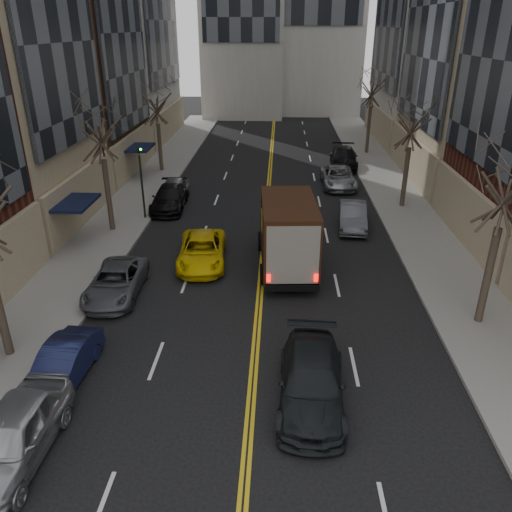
% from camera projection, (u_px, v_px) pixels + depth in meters
% --- Properties ---
extents(sidewalk_left, '(4.00, 66.00, 0.15)m').
position_uv_depth(sidewalk_left, '(141.00, 193.00, 35.18)').
color(sidewalk_left, slate).
rests_on(sidewalk_left, ground).
extents(sidewalk_right, '(4.00, 66.00, 0.15)m').
position_uv_depth(sidewalk_right, '(398.00, 197.00, 34.41)').
color(sidewalk_right, slate).
rests_on(sidewalk_right, ground).
extents(tree_lf_mid, '(3.20, 3.20, 8.91)m').
position_uv_depth(tree_lf_mid, '(98.00, 115.00, 26.08)').
color(tree_lf_mid, '#382D23').
rests_on(tree_lf_mid, sidewalk_left).
extents(tree_lf_far, '(3.20, 3.20, 8.12)m').
position_uv_depth(tree_lf_far, '(156.00, 95.00, 38.10)').
color(tree_lf_far, '#382D23').
rests_on(tree_lf_far, sidewalk_left).
extents(tree_rt_near, '(3.20, 3.20, 8.71)m').
position_uv_depth(tree_rt_near, '(512.00, 165.00, 17.23)').
color(tree_rt_near, '#382D23').
rests_on(tree_rt_near, sidewalk_right).
extents(tree_rt_mid, '(3.20, 3.20, 8.32)m').
position_uv_depth(tree_rt_mid, '(414.00, 111.00, 30.04)').
color(tree_rt_mid, '#382D23').
rests_on(tree_rt_mid, sidewalk_right).
extents(tree_rt_far, '(3.20, 3.20, 9.11)m').
position_uv_depth(tree_rt_far, '(373.00, 77.00, 43.39)').
color(tree_rt_far, '#382D23').
rests_on(tree_rt_far, sidewalk_right).
extents(traffic_signal, '(0.29, 0.26, 4.70)m').
position_uv_depth(traffic_signal, '(141.00, 175.00, 29.42)').
color(traffic_signal, black).
rests_on(traffic_signal, sidewalk_left).
extents(ups_truck, '(2.99, 6.66, 3.57)m').
position_uv_depth(ups_truck, '(287.00, 233.00, 23.85)').
color(ups_truck, black).
rests_on(ups_truck, ground).
extents(observer_sedan, '(2.29, 5.13, 1.46)m').
position_uv_depth(observer_sedan, '(311.00, 381.00, 15.58)').
color(observer_sedan, black).
rests_on(observer_sedan, ground).
extents(taxi, '(2.64, 5.05, 1.36)m').
position_uv_depth(taxi, '(202.00, 251.00, 24.72)').
color(taxi, '#DCB909').
rests_on(taxi, ground).
extents(pedestrian, '(0.58, 0.71, 1.69)m').
position_uv_depth(pedestrian, '(281.00, 242.00, 25.27)').
color(pedestrian, black).
rests_on(pedestrian, ground).
extents(parked_lf_a, '(1.95, 4.66, 1.58)m').
position_uv_depth(parked_lf_a, '(13.00, 436.00, 13.43)').
color(parked_lf_a, '#A1A4A9').
rests_on(parked_lf_a, ground).
extents(parked_lf_b, '(1.57, 3.92, 1.27)m').
position_uv_depth(parked_lf_b, '(63.00, 364.00, 16.54)').
color(parked_lf_b, '#111638').
rests_on(parked_lf_b, ground).
extents(parked_lf_c, '(2.25, 4.66, 1.28)m').
position_uv_depth(parked_lf_c, '(116.00, 282.00, 21.80)').
color(parked_lf_c, '#4E5056').
rests_on(parked_lf_c, ground).
extents(parked_lf_d, '(2.21, 5.03, 1.44)m').
position_uv_depth(parked_lf_d, '(169.00, 198.00, 32.19)').
color(parked_lf_d, black).
rests_on(parked_lf_d, ground).
extents(parked_lf_e, '(1.93, 4.45, 1.49)m').
position_uv_depth(parked_lf_e, '(174.00, 190.00, 33.56)').
color(parked_lf_e, '#97999E').
rests_on(parked_lf_e, ground).
extents(parked_rt_a, '(1.89, 4.45, 1.43)m').
position_uv_depth(parked_rt_a, '(353.00, 216.00, 29.15)').
color(parked_rt_a, '#53545B').
rests_on(parked_rt_a, ground).
extents(parked_rt_b, '(2.40, 5.10, 1.41)m').
position_uv_depth(parked_rt_b, '(338.00, 177.00, 36.63)').
color(parked_rt_b, '#9A9CA1').
rests_on(parked_rt_b, ground).
extents(parked_rt_c, '(2.62, 5.59, 1.58)m').
position_uv_depth(parked_rt_c, '(344.00, 158.00, 41.67)').
color(parked_rt_c, black).
rests_on(parked_rt_c, ground).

